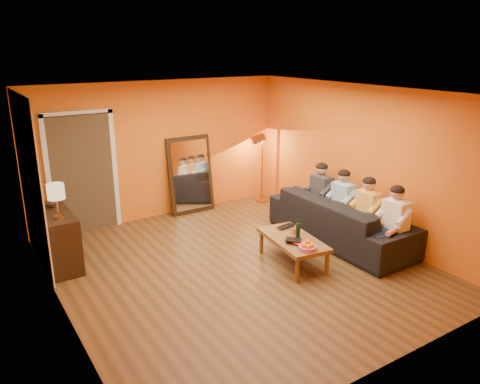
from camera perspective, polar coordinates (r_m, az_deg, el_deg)
room_shell at (r=6.98m, az=-1.84°, el=1.61°), size 5.00×5.50×2.60m
white_accent at (r=7.46m, az=-24.22°, el=1.09°), size 0.02×1.90×2.58m
doorway_recess at (r=8.73m, az=-18.84°, el=2.21°), size 1.06×0.30×2.10m
door_jamb_left at (r=8.50m, az=-22.33°, el=1.44°), size 0.08×0.06×2.20m
door_jamb_right at (r=8.76m, az=-15.04°, el=2.61°), size 0.08×0.06×2.20m
door_header at (r=8.41m, az=-19.34°, el=9.08°), size 1.22×0.06×0.08m
mirror_frame at (r=9.29m, az=-6.07°, el=2.11°), size 0.92×0.27×1.51m
mirror_glass at (r=9.26m, az=-5.96°, el=2.06°), size 0.78×0.21×1.35m
sideboard at (r=7.58m, az=-21.34°, el=-5.32°), size 0.44×1.18×0.85m
table_lamp at (r=7.08m, az=-21.43°, el=-1.06°), size 0.24×0.24×0.51m
sofa at (r=8.11m, az=12.18°, el=-3.28°), size 2.67×1.04×0.78m
coffee_table at (r=7.24m, az=6.42°, el=-7.11°), size 0.78×1.29×0.42m
floor_lamp at (r=9.84m, az=2.71°, el=2.81°), size 0.35×0.31×1.44m
dog at (r=8.01m, az=12.94°, el=-3.78°), size 0.54×0.70×0.73m
person_far_left at (r=7.50m, az=18.34°, el=-3.71°), size 0.70×0.44×1.22m
person_mid_left at (r=7.83m, az=15.26°, el=-2.53°), size 0.70×0.44×1.22m
person_mid_right at (r=8.19m, az=12.44°, el=-1.45°), size 0.70×0.44×1.22m
person_far_right at (r=8.56m, az=9.86°, el=-0.46°), size 0.70×0.44×1.22m
fruit_bowl at (r=6.75m, az=8.24°, el=-6.38°), size 0.26×0.26×0.16m
wine_bottle at (r=7.09m, az=7.09°, el=-4.47°), size 0.07×0.07×0.31m
tumbler at (r=7.29m, az=6.63°, el=-4.74°), size 0.10×0.10×0.09m
laptop at (r=7.50m, az=5.87°, el=-4.32°), size 0.36×0.26×0.03m
book_lower at (r=6.90m, az=6.35°, el=-6.36°), size 0.24×0.28×0.02m
book_mid at (r=6.91m, az=6.37°, el=-6.16°), size 0.22×0.28×0.02m
book_upper at (r=6.88m, az=6.42°, el=-6.08°), size 0.28×0.28×0.02m
vase at (r=7.64m, az=-22.15°, el=-1.13°), size 0.17×0.17×0.18m
flowers at (r=7.58m, az=-22.35°, el=0.50°), size 0.17×0.17×0.39m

